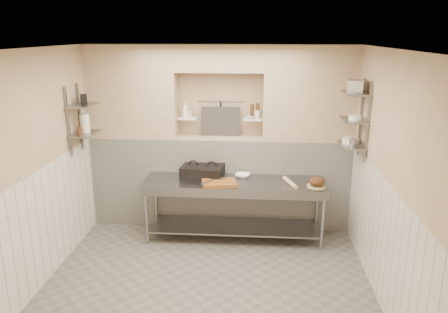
# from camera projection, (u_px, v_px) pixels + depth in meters

# --- Properties ---
(floor) EXTENTS (4.00, 3.90, 0.10)m
(floor) POSITION_uv_depth(u_px,v_px,m) (208.00, 284.00, 5.42)
(floor) COLOR #68625C
(floor) RESTS_ON ground
(ceiling) EXTENTS (4.00, 3.90, 0.10)m
(ceiling) POSITION_uv_depth(u_px,v_px,m) (205.00, 44.00, 4.62)
(ceiling) COLOR silver
(ceiling) RESTS_ON ground
(wall_left) EXTENTS (0.10, 3.90, 2.80)m
(wall_left) POSITION_uv_depth(u_px,v_px,m) (35.00, 169.00, 5.17)
(wall_left) COLOR tan
(wall_left) RESTS_ON ground
(wall_right) EXTENTS (0.10, 3.90, 2.80)m
(wall_right) POSITION_uv_depth(u_px,v_px,m) (389.00, 178.00, 4.87)
(wall_right) COLOR tan
(wall_right) RESTS_ON ground
(wall_back) EXTENTS (4.00, 0.10, 2.80)m
(wall_back) POSITION_uv_depth(u_px,v_px,m) (221.00, 134.00, 6.94)
(wall_back) COLOR tan
(wall_back) RESTS_ON ground
(wall_front) EXTENTS (4.00, 0.10, 2.80)m
(wall_front) POSITION_uv_depth(u_px,v_px,m) (175.00, 261.00, 3.10)
(wall_front) COLOR tan
(wall_front) RESTS_ON ground
(backwall_lower) EXTENTS (4.00, 0.40, 1.40)m
(backwall_lower) POSITION_uv_depth(u_px,v_px,m) (220.00, 181.00, 6.89)
(backwall_lower) COLOR white
(backwall_lower) RESTS_ON floor
(alcove_sill) EXTENTS (1.30, 0.40, 0.02)m
(alcove_sill) POSITION_uv_depth(u_px,v_px,m) (220.00, 137.00, 6.69)
(alcove_sill) COLOR tan
(alcove_sill) RESTS_ON backwall_lower
(backwall_pillar_left) EXTENTS (1.35, 0.40, 1.40)m
(backwall_pillar_left) POSITION_uv_depth(u_px,v_px,m) (133.00, 92.00, 6.60)
(backwall_pillar_left) COLOR tan
(backwall_pillar_left) RESTS_ON backwall_lower
(backwall_pillar_right) EXTENTS (1.35, 0.40, 1.40)m
(backwall_pillar_right) POSITION_uv_depth(u_px,v_px,m) (310.00, 93.00, 6.41)
(backwall_pillar_right) COLOR tan
(backwall_pillar_right) RESTS_ON backwall_lower
(backwall_header) EXTENTS (1.30, 0.40, 0.40)m
(backwall_header) POSITION_uv_depth(u_px,v_px,m) (220.00, 58.00, 6.37)
(backwall_header) COLOR tan
(backwall_header) RESTS_ON backwall_lower
(wainscot_left) EXTENTS (0.02, 3.90, 1.40)m
(wainscot_left) POSITION_uv_depth(u_px,v_px,m) (47.00, 224.00, 5.36)
(wainscot_left) COLOR white
(wainscot_left) RESTS_ON floor
(wainscot_right) EXTENTS (0.02, 3.90, 1.40)m
(wainscot_right) POSITION_uv_depth(u_px,v_px,m) (378.00, 235.00, 5.06)
(wainscot_right) COLOR white
(wainscot_right) RESTS_ON floor
(alcove_shelf_left) EXTENTS (0.28, 0.16, 0.02)m
(alcove_shelf_left) POSITION_uv_depth(u_px,v_px,m) (187.00, 118.00, 6.65)
(alcove_shelf_left) COLOR white
(alcove_shelf_left) RESTS_ON backwall_lower
(alcove_shelf_right) EXTENTS (0.28, 0.16, 0.02)m
(alcove_shelf_right) POSITION_uv_depth(u_px,v_px,m) (253.00, 119.00, 6.58)
(alcove_shelf_right) COLOR white
(alcove_shelf_right) RESTS_ON backwall_lower
(utensil_rail) EXTENTS (0.70, 0.02, 0.02)m
(utensil_rail) POSITION_uv_depth(u_px,v_px,m) (221.00, 101.00, 6.71)
(utensil_rail) COLOR gray
(utensil_rail) RESTS_ON wall_back
(hanging_steel) EXTENTS (0.02, 0.02, 0.30)m
(hanging_steel) POSITION_uv_depth(u_px,v_px,m) (221.00, 112.00, 6.74)
(hanging_steel) COLOR black
(hanging_steel) RESTS_ON utensil_rail
(splash_panel) EXTENTS (0.60, 0.08, 0.45)m
(splash_panel) POSITION_uv_depth(u_px,v_px,m) (220.00, 121.00, 6.73)
(splash_panel) COLOR #383330
(splash_panel) RESTS_ON alcove_sill
(shelf_rail_left_a) EXTENTS (0.03, 0.03, 0.95)m
(shelf_rail_left_a) POSITION_uv_depth(u_px,v_px,m) (80.00, 117.00, 6.25)
(shelf_rail_left_a) COLOR slate
(shelf_rail_left_a) RESTS_ON wall_left
(shelf_rail_left_b) EXTENTS (0.03, 0.03, 0.95)m
(shelf_rail_left_b) POSITION_uv_depth(u_px,v_px,m) (68.00, 122.00, 5.87)
(shelf_rail_left_b) COLOR slate
(shelf_rail_left_b) RESTS_ON wall_left
(wall_shelf_left_lower) EXTENTS (0.30, 0.50, 0.02)m
(wall_shelf_left_lower) POSITION_uv_depth(u_px,v_px,m) (85.00, 133.00, 6.11)
(wall_shelf_left_lower) COLOR slate
(wall_shelf_left_lower) RESTS_ON wall_left
(wall_shelf_left_upper) EXTENTS (0.30, 0.50, 0.03)m
(wall_shelf_left_upper) POSITION_uv_depth(u_px,v_px,m) (82.00, 105.00, 6.00)
(wall_shelf_left_upper) COLOR slate
(wall_shelf_left_upper) RESTS_ON wall_left
(shelf_rail_right_a) EXTENTS (0.03, 0.03, 1.05)m
(shelf_rail_right_a) POSITION_uv_depth(u_px,v_px,m) (361.00, 117.00, 5.95)
(shelf_rail_right_a) COLOR slate
(shelf_rail_right_a) RESTS_ON wall_right
(shelf_rail_right_b) EXTENTS (0.03, 0.03, 1.05)m
(shelf_rail_right_b) POSITION_uv_depth(u_px,v_px,m) (368.00, 123.00, 5.56)
(shelf_rail_right_b) COLOR slate
(shelf_rail_right_b) RESTS_ON wall_right
(wall_shelf_right_lower) EXTENTS (0.30, 0.50, 0.02)m
(wall_shelf_right_lower) POSITION_uv_depth(u_px,v_px,m) (352.00, 145.00, 5.86)
(wall_shelf_right_lower) COLOR slate
(wall_shelf_right_lower) RESTS_ON wall_right
(wall_shelf_right_mid) EXTENTS (0.30, 0.50, 0.02)m
(wall_shelf_right_mid) POSITION_uv_depth(u_px,v_px,m) (354.00, 120.00, 5.76)
(wall_shelf_right_mid) COLOR slate
(wall_shelf_right_mid) RESTS_ON wall_right
(wall_shelf_right_upper) EXTENTS (0.30, 0.50, 0.03)m
(wall_shelf_right_upper) POSITION_uv_depth(u_px,v_px,m) (356.00, 93.00, 5.67)
(wall_shelf_right_upper) COLOR slate
(wall_shelf_right_upper) RESTS_ON wall_right
(prep_table) EXTENTS (2.60, 0.70, 0.90)m
(prep_table) POSITION_uv_depth(u_px,v_px,m) (234.00, 198.00, 6.34)
(prep_table) COLOR gray
(prep_table) RESTS_ON floor
(panini_press) EXTENTS (0.65, 0.50, 0.16)m
(panini_press) POSITION_uv_depth(u_px,v_px,m) (203.00, 171.00, 6.48)
(panini_press) COLOR black
(panini_press) RESTS_ON prep_table
(cutting_board) EXTENTS (0.53, 0.42, 0.04)m
(cutting_board) POSITION_uv_depth(u_px,v_px,m) (219.00, 183.00, 6.14)
(cutting_board) COLOR brown
(cutting_board) RESTS_ON prep_table
(knife_blade) EXTENTS (0.23, 0.06, 0.01)m
(knife_blade) POSITION_uv_depth(u_px,v_px,m) (220.00, 179.00, 6.22)
(knife_blade) COLOR gray
(knife_blade) RESTS_ON cutting_board
(tongs) EXTENTS (0.14, 0.21, 0.02)m
(tongs) POSITION_uv_depth(u_px,v_px,m) (207.00, 182.00, 6.08)
(tongs) COLOR gray
(tongs) RESTS_ON cutting_board
(mixing_bowl) EXTENTS (0.24, 0.24, 0.05)m
(mixing_bowl) POSITION_uv_depth(u_px,v_px,m) (242.00, 175.00, 6.44)
(mixing_bowl) COLOR white
(mixing_bowl) RESTS_ON prep_table
(rolling_pin) EXTENTS (0.19, 0.41, 0.06)m
(rolling_pin) POSITION_uv_depth(u_px,v_px,m) (290.00, 183.00, 6.13)
(rolling_pin) COLOR tan
(rolling_pin) RESTS_ON prep_table
(bread_board) EXTENTS (0.26, 0.26, 0.02)m
(bread_board) POSITION_uv_depth(u_px,v_px,m) (316.00, 186.00, 6.05)
(bread_board) COLOR tan
(bread_board) RESTS_ON prep_table
(bread_loaf) EXTENTS (0.22, 0.22, 0.13)m
(bread_loaf) POSITION_uv_depth(u_px,v_px,m) (317.00, 181.00, 6.03)
(bread_loaf) COLOR #4C2D19
(bread_loaf) RESTS_ON bread_board
(bottle_soap) EXTENTS (0.11, 0.11, 0.24)m
(bottle_soap) POSITION_uv_depth(u_px,v_px,m) (185.00, 110.00, 6.61)
(bottle_soap) COLOR white
(bottle_soap) RESTS_ON alcove_shelf_left
(jar_alcove) EXTENTS (0.07, 0.07, 0.11)m
(jar_alcove) POSITION_uv_depth(u_px,v_px,m) (190.00, 114.00, 6.66)
(jar_alcove) COLOR tan
(jar_alcove) RESTS_ON alcove_shelf_left
(bowl_alcove) EXTENTS (0.17, 0.17, 0.05)m
(bowl_alcove) POSITION_uv_depth(u_px,v_px,m) (251.00, 117.00, 6.55)
(bowl_alcove) COLOR white
(bowl_alcove) RESTS_ON alcove_shelf_right
(condiment_a) EXTENTS (0.06, 0.06, 0.23)m
(condiment_a) POSITION_uv_depth(u_px,v_px,m) (258.00, 111.00, 6.55)
(condiment_a) COLOR #462A16
(condiment_a) RESTS_ON alcove_shelf_right
(condiment_b) EXTENTS (0.06, 0.06, 0.22)m
(condiment_b) POSITION_uv_depth(u_px,v_px,m) (252.00, 111.00, 6.55)
(condiment_b) COLOR #462A16
(condiment_b) RESTS_ON alcove_shelf_right
(condiment_c) EXTENTS (0.08, 0.08, 0.13)m
(condiment_c) POSITION_uv_depth(u_px,v_px,m) (257.00, 114.00, 6.56)
(condiment_c) COLOR white
(condiment_c) RESTS_ON alcove_shelf_right
(jug_left) EXTENTS (0.13, 0.13, 0.26)m
(jug_left) POSITION_uv_depth(u_px,v_px,m) (85.00, 123.00, 6.10)
(jug_left) COLOR white
(jug_left) RESTS_ON wall_shelf_left_lower
(jar_left) EXTENTS (0.08, 0.08, 0.12)m
(jar_left) POSITION_uv_depth(u_px,v_px,m) (80.00, 131.00, 5.94)
(jar_left) COLOR #462A16
(jar_left) RESTS_ON wall_shelf_left_lower
(box_left_upper) EXTENTS (0.12, 0.12, 0.13)m
(box_left_upper) POSITION_uv_depth(u_px,v_px,m) (84.00, 99.00, 6.04)
(box_left_upper) COLOR black
(box_left_upper) RESTS_ON wall_shelf_left_upper
(bowl_right) EXTENTS (0.22, 0.22, 0.07)m
(bowl_right) POSITION_uv_depth(u_px,v_px,m) (351.00, 141.00, 5.92)
(bowl_right) COLOR white
(bowl_right) RESTS_ON wall_shelf_right_lower
(canister_right) EXTENTS (0.10, 0.10, 0.10)m
(canister_right) POSITION_uv_depth(u_px,v_px,m) (353.00, 142.00, 5.77)
(canister_right) COLOR gray
(canister_right) RESTS_ON wall_shelf_right_lower
(bowl_right_mid) EXTENTS (0.17, 0.17, 0.06)m
(bowl_right_mid) POSITION_uv_depth(u_px,v_px,m) (355.00, 118.00, 5.68)
(bowl_right_mid) COLOR white
(bowl_right_mid) RESTS_ON wall_shelf_right_mid
(basket_right) EXTENTS (0.26, 0.29, 0.16)m
(basket_right) POSITION_uv_depth(u_px,v_px,m) (356.00, 86.00, 5.67)
(basket_right) COLOR gray
(basket_right) RESTS_ON wall_shelf_right_upper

